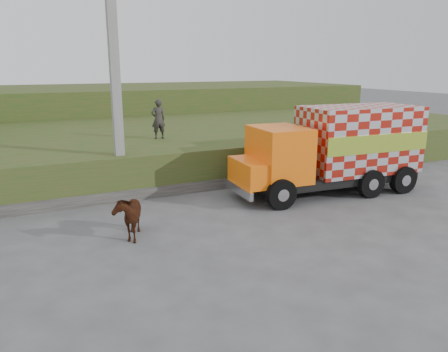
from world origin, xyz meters
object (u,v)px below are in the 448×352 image
cargo_truck (337,149)px  pedestrian (158,119)px  utility_pole (115,78)px  cow (128,215)px

cargo_truck → pedestrian: size_ratio=4.29×
pedestrian → cargo_truck: bearing=131.1°
utility_pole → pedestrian: utility_pole is taller
utility_pole → cow: size_ratio=5.44×
pedestrian → utility_pole: bearing=49.3°
utility_pole → pedestrian: 3.93m
utility_pole → cargo_truck: utility_pole is taller
utility_pole → cargo_truck: (7.12, -2.65, -2.50)m
cargo_truck → cow: cargo_truck is taller
cow → pedestrian: pedestrian is taller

